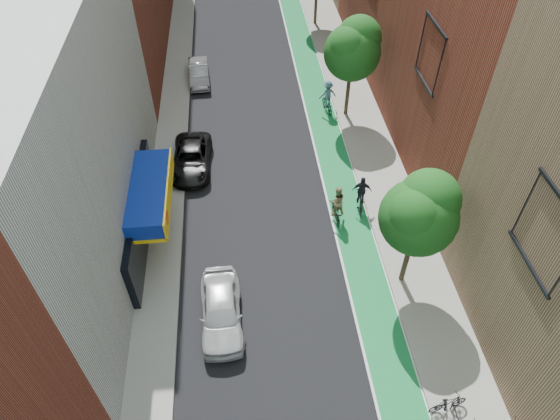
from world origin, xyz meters
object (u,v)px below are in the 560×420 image
object	(u,v)px
parked_car_white	(221,310)
cyclist_lane_near	(337,206)
parked_car_silver	(199,73)
cyclist_lane_far	(328,98)
parked_car_black	(191,159)
cyclist_lane_mid	(361,197)

from	to	relation	value
parked_car_white	cyclist_lane_near	bearing A→B (deg)	41.71
cyclist_lane_near	parked_car_silver	bearing A→B (deg)	-66.48
parked_car_white	cyclist_lane_far	xyz separation A→B (m)	(7.45, 16.12, 0.21)
parked_car_white	cyclist_lane_near	xyz separation A→B (m)	(6.20, 5.82, 0.14)
cyclist_lane_near	parked_car_black	bearing A→B (deg)	-36.11
parked_car_white	cyclist_lane_far	bearing A→B (deg)	63.74
parked_car_white	cyclist_lane_mid	size ratio (longest dim) A/B	2.16
cyclist_lane_near	cyclist_lane_mid	world-z (taller)	cyclist_lane_near
parked_car_silver	cyclist_lane_far	world-z (taller)	cyclist_lane_far
cyclist_lane_mid	cyclist_lane_far	world-z (taller)	cyclist_lane_far
cyclist_lane_mid	cyclist_lane_near	bearing A→B (deg)	36.48
parked_car_black	cyclist_lane_far	bearing A→B (deg)	32.87
parked_car_black	cyclist_lane_mid	world-z (taller)	cyclist_lane_mid
parked_car_white	parked_car_silver	distance (m)	20.88
parked_car_white	cyclist_lane_mid	xyz separation A→B (m)	(7.70, 6.52, 0.02)
parked_car_silver	cyclist_lane_near	xyz separation A→B (m)	(7.51, -15.02, 0.25)
parked_car_white	parked_car_black	distance (m)	11.01
parked_car_silver	cyclist_lane_mid	distance (m)	16.92
cyclist_lane_far	parked_car_white	bearing A→B (deg)	53.81
cyclist_lane_near	cyclist_lane_mid	bearing A→B (deg)	-158.00
parked_car_silver	parked_car_white	bearing A→B (deg)	-89.75
parked_car_black	cyclist_lane_far	world-z (taller)	cyclist_lane_far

